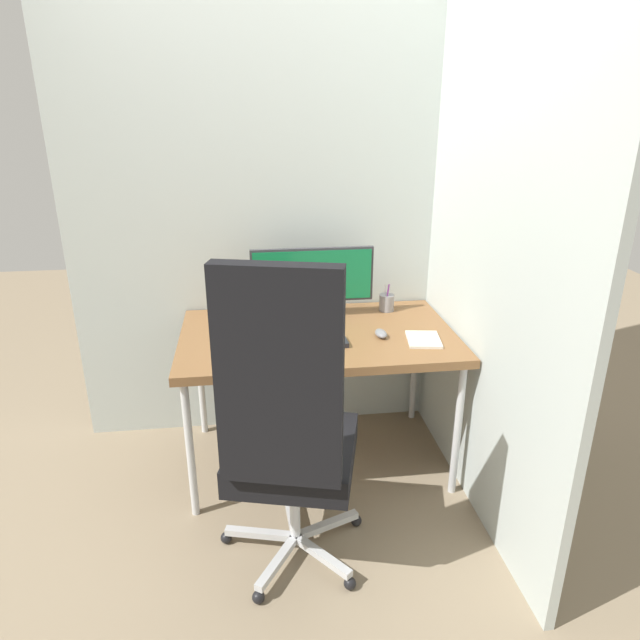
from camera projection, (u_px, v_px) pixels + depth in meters
The scene contains 10 objects.
ground_plane at pixel (318, 458), 3.07m from camera, with size 8.00×8.00×0.00m, color gray.
wall_back at pixel (307, 184), 2.97m from camera, with size 2.53×0.04×2.80m, color #B7C1BC.
wall_side_right at pixel (481, 201), 2.49m from camera, with size 0.04×2.00×2.80m, color #B7C1BC.
desk at pixel (318, 342), 2.82m from camera, with size 1.35×0.82×0.74m.
office_chair at pixel (288, 429), 2.11m from camera, with size 0.64×0.66×1.34m.
monitor at pixel (313, 279), 2.93m from camera, with size 0.63×0.17×0.38m.
keyboard at pixel (304, 343), 2.65m from camera, with size 0.41×0.13×0.03m.
mouse at pixel (381, 334), 2.75m from camera, with size 0.05×0.10×0.03m, color slate.
pen_holder at pixel (387, 302), 3.09m from camera, with size 0.08×0.08×0.15m.
notebook at pixel (424, 340), 2.71m from camera, with size 0.15×0.19×0.01m, color silver.
Camera 1 is at (-0.32, -2.57, 1.81)m, focal length 31.84 mm.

